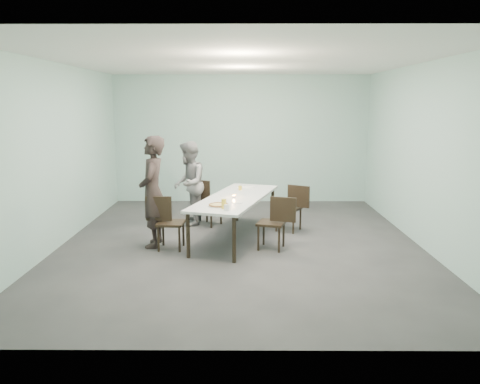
{
  "coord_description": "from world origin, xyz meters",
  "views": [
    {
      "loc": [
        0.04,
        -7.64,
        2.34
      ],
      "look_at": [
        0.0,
        -0.58,
        1.0
      ],
      "focal_mm": 35.0,
      "sensor_mm": 36.0,
      "label": 1
    }
  ],
  "objects_px": {
    "chair_near_right": "(276,219)",
    "diner_near": "(153,192)",
    "tealight": "(234,197)",
    "amber_tumbler": "(240,188)",
    "chair_far_right": "(293,205)",
    "beer_glass": "(224,204)",
    "chair_near_left": "(166,219)",
    "side_plate": "(237,202)",
    "pizza": "(219,205)",
    "table": "(236,200)",
    "diner_far": "(189,184)",
    "chair_far_left": "(205,199)",
    "water_tumbler": "(227,208)"
  },
  "relations": [
    {
      "from": "chair_near_right",
      "to": "diner_near",
      "type": "relative_size",
      "value": 0.48
    },
    {
      "from": "chair_near_left",
      "to": "diner_near",
      "type": "xyz_separation_m",
      "value": [
        -0.23,
        0.16,
        0.41
      ]
    },
    {
      "from": "diner_far",
      "to": "water_tumbler",
      "type": "height_order",
      "value": "diner_far"
    },
    {
      "from": "water_tumbler",
      "to": "chair_near_right",
      "type": "bearing_deg",
      "value": 30.53
    },
    {
      "from": "chair_near_right",
      "to": "water_tumbler",
      "type": "relative_size",
      "value": 9.67
    },
    {
      "from": "water_tumbler",
      "to": "diner_near",
      "type": "bearing_deg",
      "value": 152.55
    },
    {
      "from": "amber_tumbler",
      "to": "tealight",
      "type": "bearing_deg",
      "value": -97.91
    },
    {
      "from": "chair_far_left",
      "to": "amber_tumbler",
      "type": "height_order",
      "value": "chair_far_left"
    },
    {
      "from": "side_plate",
      "to": "tealight",
      "type": "relative_size",
      "value": 3.21
    },
    {
      "from": "pizza",
      "to": "chair_far_left",
      "type": "bearing_deg",
      "value": 101.38
    },
    {
      "from": "diner_near",
      "to": "side_plate",
      "type": "bearing_deg",
      "value": 86.53
    },
    {
      "from": "diner_far",
      "to": "water_tumbler",
      "type": "relative_size",
      "value": 18.1
    },
    {
      "from": "chair_far_left",
      "to": "beer_glass",
      "type": "xyz_separation_m",
      "value": [
        0.44,
        -1.92,
        0.32
      ]
    },
    {
      "from": "diner_far",
      "to": "tealight",
      "type": "relative_size",
      "value": 29.09
    },
    {
      "from": "chair_far_right",
      "to": "beer_glass",
      "type": "relative_size",
      "value": 5.8
    },
    {
      "from": "chair_far_left",
      "to": "chair_near_right",
      "type": "relative_size",
      "value": 1.0
    },
    {
      "from": "beer_glass",
      "to": "side_plate",
      "type": "bearing_deg",
      "value": 66.04
    },
    {
      "from": "amber_tumbler",
      "to": "chair_near_left",
      "type": "bearing_deg",
      "value": -134.45
    },
    {
      "from": "chair_far_right",
      "to": "tealight",
      "type": "height_order",
      "value": "chair_far_right"
    },
    {
      "from": "table",
      "to": "diner_far",
      "type": "bearing_deg",
      "value": 133.83
    },
    {
      "from": "table",
      "to": "tealight",
      "type": "bearing_deg",
      "value": -104.59
    },
    {
      "from": "chair_far_right",
      "to": "chair_near_right",
      "type": "bearing_deg",
      "value": 99.75
    },
    {
      "from": "chair_far_left",
      "to": "beer_glass",
      "type": "bearing_deg",
      "value": -46.36
    },
    {
      "from": "pizza",
      "to": "tealight",
      "type": "bearing_deg",
      "value": 71.2
    },
    {
      "from": "pizza",
      "to": "beer_glass",
      "type": "height_order",
      "value": "beer_glass"
    },
    {
      "from": "chair_far_left",
      "to": "diner_near",
      "type": "xyz_separation_m",
      "value": [
        -0.75,
        -1.4,
        0.41
      ]
    },
    {
      "from": "pizza",
      "to": "amber_tumbler",
      "type": "height_order",
      "value": "amber_tumbler"
    },
    {
      "from": "table",
      "to": "chair_near_right",
      "type": "bearing_deg",
      "value": -42.47
    },
    {
      "from": "amber_tumbler",
      "to": "beer_glass",
      "type": "bearing_deg",
      "value": -98.7
    },
    {
      "from": "tealight",
      "to": "side_plate",
      "type": "bearing_deg",
      "value": -81.28
    },
    {
      "from": "water_tumbler",
      "to": "tealight",
      "type": "height_order",
      "value": "water_tumbler"
    },
    {
      "from": "diner_far",
      "to": "beer_glass",
      "type": "height_order",
      "value": "diner_far"
    },
    {
      "from": "table",
      "to": "water_tumbler",
      "type": "height_order",
      "value": "water_tumbler"
    },
    {
      "from": "diner_near",
      "to": "amber_tumbler",
      "type": "bearing_deg",
      "value": 125.96
    },
    {
      "from": "tealight",
      "to": "amber_tumbler",
      "type": "height_order",
      "value": "amber_tumbler"
    },
    {
      "from": "diner_near",
      "to": "beer_glass",
      "type": "xyz_separation_m",
      "value": [
        1.19,
        -0.51,
        -0.09
      ]
    },
    {
      "from": "chair_near_left",
      "to": "pizza",
      "type": "xyz_separation_m",
      "value": [
        0.87,
        -0.18,
        0.27
      ]
    },
    {
      "from": "diner_near",
      "to": "water_tumbler",
      "type": "bearing_deg",
      "value": 61.92
    },
    {
      "from": "beer_glass",
      "to": "amber_tumbler",
      "type": "relative_size",
      "value": 1.88
    },
    {
      "from": "tealight",
      "to": "chair_near_left",
      "type": "bearing_deg",
      "value": -156.22
    },
    {
      "from": "chair_near_left",
      "to": "chair_near_right",
      "type": "xyz_separation_m",
      "value": [
        1.79,
        -0.01,
        0.0
      ]
    },
    {
      "from": "beer_glass",
      "to": "table",
      "type": "bearing_deg",
      "value": 79.99
    },
    {
      "from": "beer_glass",
      "to": "tealight",
      "type": "xyz_separation_m",
      "value": [
        0.14,
        0.83,
        -0.05
      ]
    },
    {
      "from": "diner_near",
      "to": "side_plate",
      "type": "xyz_separation_m",
      "value": [
        1.38,
        -0.07,
        -0.16
      ]
    },
    {
      "from": "amber_tumbler",
      "to": "chair_far_left",
      "type": "bearing_deg",
      "value": 153.11
    },
    {
      "from": "chair_near_right",
      "to": "side_plate",
      "type": "relative_size",
      "value": 4.83
    },
    {
      "from": "table",
      "to": "chair_near_left",
      "type": "bearing_deg",
      "value": -152.21
    },
    {
      "from": "table",
      "to": "chair_far_right",
      "type": "height_order",
      "value": "chair_far_right"
    },
    {
      "from": "chair_far_right",
      "to": "beer_glass",
      "type": "height_order",
      "value": "beer_glass"
    },
    {
      "from": "chair_near_right",
      "to": "beer_glass",
      "type": "bearing_deg",
      "value": 39.18
    }
  ]
}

